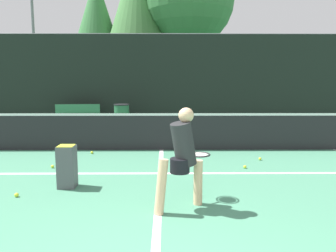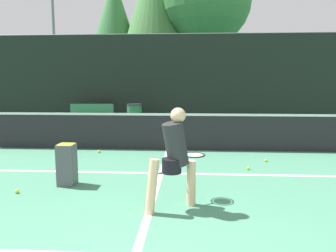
% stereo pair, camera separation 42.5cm
% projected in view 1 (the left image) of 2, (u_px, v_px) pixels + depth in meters
% --- Properties ---
extents(court_service_line, '(8.25, 0.10, 0.01)m').
position_uv_depth(court_service_line, '(160.00, 173.00, 6.29)').
color(court_service_line, white).
rests_on(court_service_line, ground).
extents(court_center_mark, '(0.10, 5.23, 0.01)m').
position_uv_depth(court_center_mark, '(160.00, 180.00, 5.88)').
color(court_center_mark, white).
rests_on(court_center_mark, ground).
extents(net, '(11.09, 0.09, 1.07)m').
position_uv_depth(net, '(161.00, 130.00, 8.40)').
color(net, slate).
rests_on(net, ground).
extents(fence_back, '(24.00, 0.06, 3.67)m').
position_uv_depth(fence_back, '(163.00, 80.00, 13.36)').
color(fence_back, black).
rests_on(fence_back, ground).
extents(player_practicing, '(0.92, 0.97, 1.41)m').
position_uv_depth(player_practicing, '(183.00, 154.00, 4.48)').
color(player_practicing, '#DBAD84').
rests_on(player_practicing, ground).
extents(tennis_ball_scattered_0, '(0.07, 0.07, 0.07)m').
position_uv_depth(tennis_ball_scattered_0, '(92.00, 152.00, 7.99)').
color(tennis_ball_scattered_0, '#D1E033').
rests_on(tennis_ball_scattered_0, ground).
extents(tennis_ball_scattered_2, '(0.07, 0.07, 0.07)m').
position_uv_depth(tennis_ball_scattered_2, '(260.00, 159.00, 7.34)').
color(tennis_ball_scattered_2, '#D1E033').
rests_on(tennis_ball_scattered_2, ground).
extents(tennis_ball_scattered_4, '(0.07, 0.07, 0.07)m').
position_uv_depth(tennis_ball_scattered_4, '(17.00, 195.00, 5.01)').
color(tennis_ball_scattered_4, '#D1E033').
rests_on(tennis_ball_scattered_4, ground).
extents(tennis_ball_scattered_5, '(0.07, 0.07, 0.07)m').
position_uv_depth(tennis_ball_scattered_5, '(245.00, 167.00, 6.66)').
color(tennis_ball_scattered_5, '#D1E033').
rests_on(tennis_ball_scattered_5, ground).
extents(tennis_ball_scattered_6, '(0.07, 0.07, 0.07)m').
position_uv_depth(tennis_ball_scattered_6, '(196.00, 190.00, 5.23)').
color(tennis_ball_scattered_6, '#D1E033').
rests_on(tennis_ball_scattered_6, ground).
extents(tennis_ball_scattered_7, '(0.07, 0.07, 0.07)m').
position_uv_depth(tennis_ball_scattered_7, '(52.00, 166.00, 6.68)').
color(tennis_ball_scattered_7, '#D1E033').
rests_on(tennis_ball_scattered_7, ground).
extents(ball_hopper, '(0.28, 0.28, 0.71)m').
position_uv_depth(ball_hopper, '(67.00, 165.00, 5.44)').
color(ball_hopper, '#4C4C51').
rests_on(ball_hopper, ground).
extents(courtside_bench, '(1.75, 0.56, 0.86)m').
position_uv_depth(courtside_bench, '(78.00, 114.00, 12.81)').
color(courtside_bench, '#33724C').
rests_on(courtside_bench, ground).
extents(trash_bin, '(0.60, 0.60, 0.89)m').
position_uv_depth(trash_bin, '(122.00, 116.00, 12.58)').
color(trash_bin, '#28603D').
rests_on(trash_bin, ground).
extents(parked_car, '(1.65, 3.95, 1.49)m').
position_uv_depth(parked_car, '(83.00, 105.00, 15.88)').
color(parked_car, '#B7B7BC').
rests_on(parked_car, ground).
extents(floodlight_mast, '(1.10, 0.24, 8.05)m').
position_uv_depth(floodlight_mast, '(33.00, 23.00, 19.12)').
color(floodlight_mast, slate).
rests_on(floodlight_mast, ground).
extents(tree_west, '(4.89, 4.89, 8.59)m').
position_uv_depth(tree_west, '(190.00, 1.00, 17.97)').
color(tree_west, brown).
rests_on(tree_west, ground).
extents(tree_east, '(2.93, 2.93, 7.81)m').
position_uv_depth(tree_east, '(96.00, 16.00, 18.86)').
color(tree_east, brown).
rests_on(tree_east, ground).
extents(building_far, '(36.00, 2.40, 4.65)m').
position_uv_depth(building_far, '(164.00, 74.00, 27.04)').
color(building_far, beige).
rests_on(building_far, ground).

